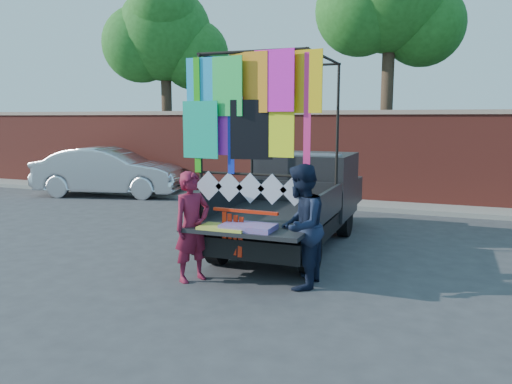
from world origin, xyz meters
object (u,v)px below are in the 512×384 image
(sedan, at_px, (110,172))
(pickup_truck, at_px, (300,197))
(woman, at_px, (192,227))
(man, at_px, (301,226))

(sedan, bearing_deg, pickup_truck, -128.88)
(woman, bearing_deg, man, -50.53)
(woman, xyz_separation_m, man, (1.57, 0.29, 0.07))
(sedan, bearing_deg, woman, -148.68)
(man, bearing_deg, sedan, -128.94)
(sedan, distance_m, man, 9.95)
(pickup_truck, distance_m, woman, 3.09)
(pickup_truck, bearing_deg, sedan, 154.65)
(man, bearing_deg, pickup_truck, -165.00)
(pickup_truck, distance_m, sedan, 7.85)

